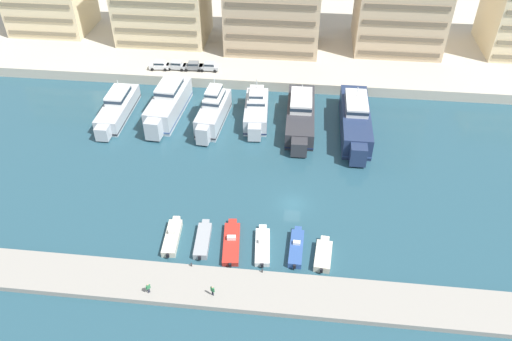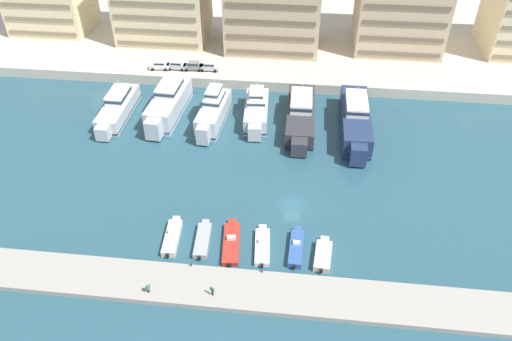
{
  "view_description": "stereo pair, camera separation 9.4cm",
  "coord_description": "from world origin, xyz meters",
  "px_view_note": "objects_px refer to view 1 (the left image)",
  "views": [
    {
      "loc": [
        0.58,
        -55.79,
        50.88
      ],
      "look_at": [
        -6.06,
        4.33,
        2.5
      ],
      "focal_mm": 35.0,
      "sensor_mm": 36.0,
      "label": 1
    },
    {
      "loc": [
        0.67,
        -55.78,
        50.88
      ],
      "look_at": [
        -6.06,
        4.33,
        2.5
      ],
      "focal_mm": 35.0,
      "sensor_mm": 36.0,
      "label": 2
    }
  ],
  "objects_px": {
    "yacht_silver_mid_left": "(213,111)",
    "yacht_charcoal_center": "(301,114)",
    "motorboat_blue_center": "(296,247)",
    "motorboat_white_center_left": "(262,246)",
    "motorboat_cream_far_left": "(172,237)",
    "motorboat_red_mid_left": "(231,243)",
    "pedestrian_near_edge": "(212,290)",
    "yacht_silver_far_left": "(118,108)",
    "motorboat_cream_center_right": "(323,255)",
    "car_grey_mid_left": "(193,66)",
    "yacht_navy_center_right": "(355,120)",
    "yacht_silver_left": "(168,104)",
    "yacht_silver_center_left": "(256,110)",
    "motorboat_grey_left": "(203,240)",
    "car_silver_center_left": "(209,66)",
    "pedestrian_mid_deck": "(148,288)",
    "car_white_far_left": "(159,65)",
    "car_silver_left": "(176,65)"
  },
  "relations": [
    {
      "from": "yacht_silver_mid_left",
      "to": "car_silver_left",
      "type": "distance_m",
      "value": 19.36
    },
    {
      "from": "yacht_charcoal_center",
      "to": "motorboat_white_center_left",
      "type": "distance_m",
      "value": 31.86
    },
    {
      "from": "yacht_navy_center_right",
      "to": "motorboat_cream_far_left",
      "type": "height_order",
      "value": "yacht_navy_center_right"
    },
    {
      "from": "yacht_navy_center_right",
      "to": "motorboat_white_center_left",
      "type": "relative_size",
      "value": 2.89
    },
    {
      "from": "yacht_silver_left",
      "to": "motorboat_red_mid_left",
      "type": "relative_size",
      "value": 2.11
    },
    {
      "from": "motorboat_cream_far_left",
      "to": "motorboat_red_mid_left",
      "type": "xyz_separation_m",
      "value": [
        8.29,
        -0.05,
        -0.12
      ]
    },
    {
      "from": "yacht_silver_mid_left",
      "to": "motorboat_cream_far_left",
      "type": "height_order",
      "value": "yacht_silver_mid_left"
    },
    {
      "from": "yacht_navy_center_right",
      "to": "motorboat_grey_left",
      "type": "distance_m",
      "value": 37.39
    },
    {
      "from": "car_white_far_left",
      "to": "car_silver_center_left",
      "type": "height_order",
      "value": "same"
    },
    {
      "from": "motorboat_blue_center",
      "to": "pedestrian_near_edge",
      "type": "relative_size",
      "value": 4.55
    },
    {
      "from": "motorboat_grey_left",
      "to": "motorboat_blue_center",
      "type": "distance_m",
      "value": 12.89
    },
    {
      "from": "motorboat_cream_far_left",
      "to": "yacht_navy_center_right",
      "type": "bearing_deg",
      "value": 48.98
    },
    {
      "from": "yacht_silver_mid_left",
      "to": "car_silver_center_left",
      "type": "bearing_deg",
      "value": 102.78
    },
    {
      "from": "yacht_silver_center_left",
      "to": "yacht_silver_far_left",
      "type": "bearing_deg",
      "value": -176.05
    },
    {
      "from": "yacht_navy_center_right",
      "to": "car_silver_center_left",
      "type": "relative_size",
      "value": 5.32
    },
    {
      "from": "yacht_silver_far_left",
      "to": "car_silver_center_left",
      "type": "bearing_deg",
      "value": 47.65
    },
    {
      "from": "yacht_silver_mid_left",
      "to": "yacht_charcoal_center",
      "type": "bearing_deg",
      "value": 5.55
    },
    {
      "from": "yacht_silver_left",
      "to": "pedestrian_mid_deck",
      "type": "relative_size",
      "value": 11.52
    },
    {
      "from": "motorboat_grey_left",
      "to": "pedestrian_near_edge",
      "type": "relative_size",
      "value": 4.45
    },
    {
      "from": "motorboat_red_mid_left",
      "to": "car_silver_left",
      "type": "xyz_separation_m",
      "value": [
        -18.44,
        46.08,
        2.68
      ]
    },
    {
      "from": "motorboat_red_mid_left",
      "to": "car_silver_center_left",
      "type": "relative_size",
      "value": 2.11
    },
    {
      "from": "yacht_silver_left",
      "to": "yacht_silver_mid_left",
      "type": "relative_size",
      "value": 1.19
    },
    {
      "from": "car_white_far_left",
      "to": "motorboat_white_center_left",
      "type": "bearing_deg",
      "value": -60.18
    },
    {
      "from": "yacht_silver_mid_left",
      "to": "motorboat_red_mid_left",
      "type": "distance_m",
      "value": 30.99
    },
    {
      "from": "motorboat_cream_center_right",
      "to": "car_silver_center_left",
      "type": "relative_size",
      "value": 1.51
    },
    {
      "from": "motorboat_white_center_left",
      "to": "car_silver_center_left",
      "type": "relative_size",
      "value": 1.84
    },
    {
      "from": "yacht_silver_mid_left",
      "to": "motorboat_cream_center_right",
      "type": "relative_size",
      "value": 2.47
    },
    {
      "from": "yacht_silver_left",
      "to": "car_grey_mid_left",
      "type": "height_order",
      "value": "yacht_silver_left"
    },
    {
      "from": "car_silver_left",
      "to": "pedestrian_mid_deck",
      "type": "relative_size",
      "value": 2.6
    },
    {
      "from": "motorboat_white_center_left",
      "to": "motorboat_cream_center_right",
      "type": "xyz_separation_m",
      "value": [
        8.24,
        -0.85,
        0.1
      ]
    },
    {
      "from": "car_grey_mid_left",
      "to": "yacht_navy_center_right",
      "type": "bearing_deg",
      "value": -25.9
    },
    {
      "from": "yacht_silver_center_left",
      "to": "motorboat_cream_center_right",
      "type": "bearing_deg",
      "value": -69.09
    },
    {
      "from": "pedestrian_near_edge",
      "to": "car_silver_center_left",
      "type": "bearing_deg",
      "value": 100.82
    },
    {
      "from": "yacht_charcoal_center",
      "to": "motorboat_blue_center",
      "type": "distance_m",
      "value": 31.52
    },
    {
      "from": "yacht_silver_far_left",
      "to": "motorboat_cream_center_right",
      "type": "relative_size",
      "value": 2.76
    },
    {
      "from": "yacht_silver_left",
      "to": "motorboat_cream_far_left",
      "type": "height_order",
      "value": "yacht_silver_left"
    },
    {
      "from": "motorboat_grey_left",
      "to": "motorboat_cream_center_right",
      "type": "distance_m",
      "value": 16.56
    },
    {
      "from": "motorboat_cream_center_right",
      "to": "car_white_far_left",
      "type": "height_order",
      "value": "car_white_far_left"
    },
    {
      "from": "yacht_silver_mid_left",
      "to": "motorboat_blue_center",
      "type": "relative_size",
      "value": 2.08
    },
    {
      "from": "yacht_silver_center_left",
      "to": "car_silver_left",
      "type": "distance_m",
      "value": 23.07
    },
    {
      "from": "yacht_charcoal_center",
      "to": "motorboat_white_center_left",
      "type": "xyz_separation_m",
      "value": [
        -3.83,
        -31.59,
        -1.53
      ]
    },
    {
      "from": "yacht_navy_center_right",
      "to": "car_white_far_left",
      "type": "height_order",
      "value": "yacht_navy_center_right"
    },
    {
      "from": "motorboat_cream_far_left",
      "to": "car_silver_left",
      "type": "xyz_separation_m",
      "value": [
        -10.16,
        46.03,
        2.56
      ]
    },
    {
      "from": "motorboat_blue_center",
      "to": "motorboat_white_center_left",
      "type": "bearing_deg",
      "value": -178.57
    },
    {
      "from": "yacht_silver_center_left",
      "to": "motorboat_red_mid_left",
      "type": "xyz_separation_m",
      "value": [
        0.1,
        -32.13,
        -1.61
      ]
    },
    {
      "from": "yacht_charcoal_center",
      "to": "motorboat_blue_center",
      "type": "relative_size",
      "value": 2.82
    },
    {
      "from": "yacht_silver_mid_left",
      "to": "motorboat_grey_left",
      "type": "bearing_deg",
      "value": -82.72
    },
    {
      "from": "pedestrian_mid_deck",
      "to": "motorboat_white_center_left",
      "type": "bearing_deg",
      "value": 36.3
    },
    {
      "from": "car_grey_mid_left",
      "to": "pedestrian_near_edge",
      "type": "height_order",
      "value": "car_grey_mid_left"
    },
    {
      "from": "yacht_silver_far_left",
      "to": "motorboat_blue_center",
      "type": "bearing_deg",
      "value": -40.93
    }
  ]
}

